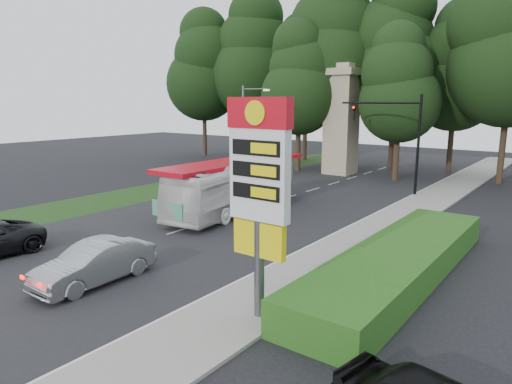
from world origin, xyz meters
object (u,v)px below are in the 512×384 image
Objects in this scene: streetlight_signs at (245,128)px; transit_bus at (235,186)px; monument at (341,119)px; sedan_silver at (94,263)px; gas_station_pylon at (259,179)px; traffic_signal_mast at (401,130)px.

streetlight_signs is 11.78m from transit_bus.
sedan_silver is (4.57, -29.41, -4.33)m from monument.
streetlight_signs reaches higher than gas_station_pylon.
sedan_silver is at bearing -168.08° from gas_station_pylon.
transit_bus reaches higher than sedan_silver.
transit_bus is (-6.16, -11.38, -3.09)m from traffic_signal_mast.
traffic_signal_mast reaches higher than transit_bus.
streetlight_signs is 1.70× the size of sedan_silver.
traffic_signal_mast is (-3.52, 22.00, 0.22)m from gas_station_pylon.
monument is 17.80m from transit_bus.
sedan_silver is (3.06, -12.02, -0.81)m from transit_bus.
gas_station_pylon is at bearing -55.17° from transit_bus.
transit_bus is (6.51, -9.39, -2.85)m from streetlight_signs.
sedan_silver is (-6.63, -1.40, -3.67)m from gas_station_pylon.
gas_station_pylon is 22.29m from traffic_signal_mast.
gas_station_pylon is 0.95× the size of traffic_signal_mast.
traffic_signal_mast is 23.93m from sedan_silver.
gas_station_pylon reaches higher than transit_bus.
gas_station_pylon reaches higher than sedan_silver.
transit_bus is (-9.68, 10.62, -2.86)m from gas_station_pylon.
gas_station_pylon is 30.17m from monument.
monument reaches higher than gas_station_pylon.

